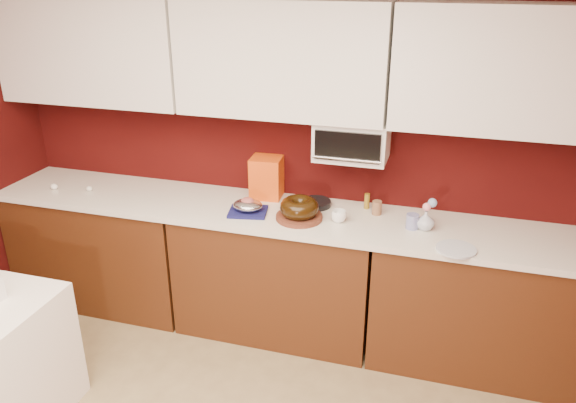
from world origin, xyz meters
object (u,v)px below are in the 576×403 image
at_px(bundt_cake, 299,207).
at_px(coffee_mug, 339,215).
at_px(toaster_oven, 352,139).
at_px(foil_ham_nest, 248,205).
at_px(pandoro_box, 267,177).
at_px(blue_jar, 412,221).
at_px(flower_vase, 425,219).

distance_m(bundt_cake, coffee_mug, 0.25).
relative_size(toaster_oven, bundt_cake, 1.83).
bearing_deg(foil_ham_nest, pandoro_box, 84.47).
distance_m(toaster_oven, foil_ham_nest, 0.79).
relative_size(pandoro_box, blue_jar, 3.08).
bearing_deg(pandoro_box, toaster_oven, -9.39).
distance_m(bundt_cake, pandoro_box, 0.44).
xyz_separation_m(foil_ham_nest, coffee_mug, (0.59, 0.03, -0.01)).
bearing_deg(foil_ham_nest, toaster_oven, 22.14).
bearing_deg(flower_vase, pandoro_box, 168.41).
distance_m(foil_ham_nest, flower_vase, 1.12).
height_order(foil_ham_nest, blue_jar, blue_jar).
bearing_deg(pandoro_box, blue_jar, -17.36).
xyz_separation_m(pandoro_box, flower_vase, (1.08, -0.22, -0.07)).
bearing_deg(coffee_mug, blue_jar, 4.46).
bearing_deg(bundt_cake, coffee_mug, 7.17).
xyz_separation_m(bundt_cake, coffee_mug, (0.25, 0.03, -0.03)).
relative_size(bundt_cake, flower_vase, 1.84).
height_order(toaster_oven, coffee_mug, toaster_oven).
bearing_deg(foil_ham_nest, flower_vase, 4.05).
distance_m(toaster_oven, coffee_mug, 0.48).
relative_size(toaster_oven, coffee_mug, 4.96).
xyz_separation_m(pandoro_box, coffee_mug, (0.56, -0.27, -0.10)).
bearing_deg(bundt_cake, blue_jar, 5.43).
height_order(bundt_cake, flower_vase, flower_vase).
xyz_separation_m(bundt_cake, foil_ham_nest, (-0.34, -0.00, -0.03)).
height_order(toaster_oven, flower_vase, toaster_oven).
relative_size(toaster_oven, blue_jar, 4.90).
bearing_deg(foil_ham_nest, coffee_mug, 3.35).
height_order(foil_ham_nest, pandoro_box, pandoro_box).
height_order(bundt_cake, blue_jar, bundt_cake).
bearing_deg(bundt_cake, foil_ham_nest, -179.43).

